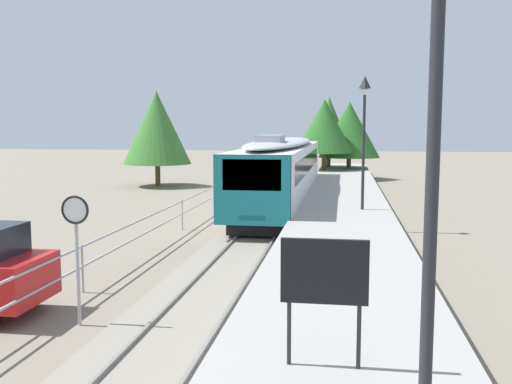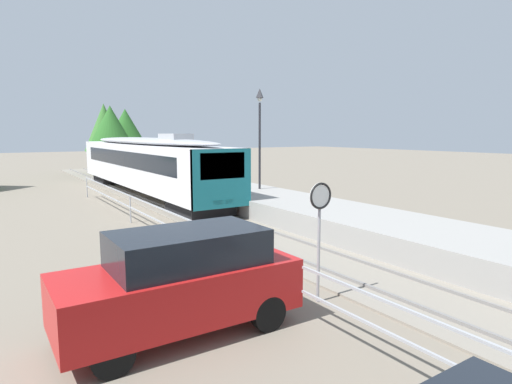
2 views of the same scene
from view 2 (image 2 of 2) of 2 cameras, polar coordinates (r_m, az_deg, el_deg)
ground_plane at (r=20.77m, az=-16.19°, el=-3.36°), size 160.00×160.00×0.00m
track_rails at (r=21.78m, az=-8.60°, el=-2.54°), size 3.20×60.00×0.14m
commuter_train at (r=27.84m, az=-14.42°, el=3.93°), size 2.82×20.67×3.74m
station_platform at (r=23.20m, az=-1.27°, el=-0.78°), size 3.90×60.00×0.90m
platform_lamp_mid_platform at (r=23.25m, az=0.49°, el=9.56°), size 0.34×0.34×5.35m
speed_limit_sign at (r=9.86m, az=8.46°, el=-2.67°), size 0.61×0.10×2.81m
carpark_fence at (r=11.40m, az=-3.29°, el=-7.44°), size 0.06×36.06×1.25m
parked_suv_red at (r=8.65m, az=-9.80°, el=-11.47°), size 4.61×1.93×2.04m
tree_behind_station_far at (r=42.43m, az=-18.65°, el=7.95°), size 4.54×4.54×6.44m
tree_distant_left at (r=44.92m, az=-16.84°, el=7.62°), size 4.98×4.98×6.29m
tree_distant_centre at (r=45.85m, az=-19.40°, el=8.05°), size 3.90×3.90×6.81m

